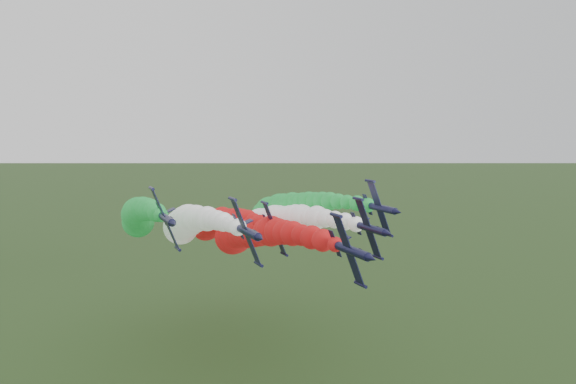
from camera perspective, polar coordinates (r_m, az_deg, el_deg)
name	(u,v)px	position (r m, az deg, el deg)	size (l,w,h in m)	color
jet_lead	(244,234)	(132.22, -4.45, -4.32)	(13.29, 86.62, 21.57)	#111133
jet_inner_left	(186,224)	(140.25, -10.33, -3.20)	(13.38, 86.71, 21.66)	#111133
jet_inner_right	(268,222)	(147.70, -2.09, -3.10)	(13.78, 87.11, 22.06)	#111133
jet_outer_left	(138,216)	(149.46, -14.96, -2.37)	(13.97, 87.29, 22.25)	#111133
jet_outer_right	(279,210)	(157.52, -0.91, -1.80)	(13.49, 86.82, 21.77)	#111133
jet_trail	(213,223)	(162.72, -7.64, -3.16)	(13.64, 86.96, 21.92)	#111133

